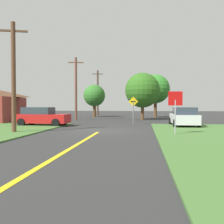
{
  "coord_description": "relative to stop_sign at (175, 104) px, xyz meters",
  "views": [
    {
      "loc": [
        2.98,
        -17.13,
        1.79
      ],
      "look_at": [
        0.4,
        3.3,
        1.23
      ],
      "focal_mm": 39.8,
      "sensor_mm": 36.0,
      "label": 1
    }
  ],
  "objects": [
    {
      "name": "utility_pole_far",
      "position": [
        -9.72,
        27.3,
        2.15
      ],
      "size": [
        1.77,
        0.6,
        7.81
      ],
      "color": "brown",
      "rests_on": "ground"
    },
    {
      "name": "lane_stripe_center",
      "position": [
        -4.86,
        -5.86,
        -1.85
      ],
      "size": [
        0.2,
        14.0,
        0.01
      ],
      "primitive_type": "cube",
      "color": "yellow",
      "rests_on": "ground"
    },
    {
      "name": "pine_tree_center",
      "position": [
        -9.28,
        22.21,
        1.39
      ],
      "size": [
        3.29,
        3.29,
        4.92
      ],
      "color": "brown",
      "rests_on": "ground"
    },
    {
      "name": "direction_sign",
      "position": [
        -2.81,
        8.18,
        -0.25
      ],
      "size": [
        0.9,
        0.16,
        2.58
      ],
      "color": "slate",
      "rests_on": "ground"
    },
    {
      "name": "utility_pole_near",
      "position": [
        -10.13,
        0.02,
        1.82
      ],
      "size": [
        1.76,
        0.62,
        7.1
      ],
      "color": "brown",
      "rests_on": "ground"
    },
    {
      "name": "oak_tree_left",
      "position": [
        -0.14,
        21.49,
        2.28
      ],
      "size": [
        4.16,
        4.16,
        6.23
      ],
      "color": "brown",
      "rests_on": "ground"
    },
    {
      "name": "oak_tree_right",
      "position": [
        -1.98,
        15.62,
        1.76
      ],
      "size": [
        4.26,
        4.26,
        5.76
      ],
      "color": "brown",
      "rests_on": "ground"
    },
    {
      "name": "car_on_crossroad",
      "position": [
        1.52,
        6.43,
        -1.05
      ],
      "size": [
        2.11,
        4.34,
        1.62
      ],
      "rotation": [
        0.0,
        0.0,
        1.58
      ],
      "color": "silver",
      "rests_on": "ground"
    },
    {
      "name": "ground_plane",
      "position": [
        -4.86,
        2.14,
        -1.86
      ],
      "size": [
        120.0,
        120.0,
        0.0
      ],
      "primitive_type": "plane",
      "color": "#2E2E2E"
    },
    {
      "name": "stop_sign",
      "position": [
        0.0,
        0.0,
        0.0
      ],
      "size": [
        0.83,
        0.09,
        2.61
      ],
      "rotation": [
        0.0,
        0.0,
        3.21
      ],
      "color": "#9EA0A8",
      "rests_on": "ground"
    },
    {
      "name": "parked_car_near_building",
      "position": [
        -10.65,
        5.6,
        -1.05
      ],
      "size": [
        4.68,
        2.13,
        1.62
      ],
      "rotation": [
        0.0,
        0.0,
        -0.07
      ],
      "color": "red",
      "rests_on": "ground"
    },
    {
      "name": "utility_pole_mid",
      "position": [
        -9.81,
        13.66,
        1.99
      ],
      "size": [
        1.79,
        0.46,
        7.43
      ],
      "color": "brown",
      "rests_on": "ground"
    }
  ]
}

